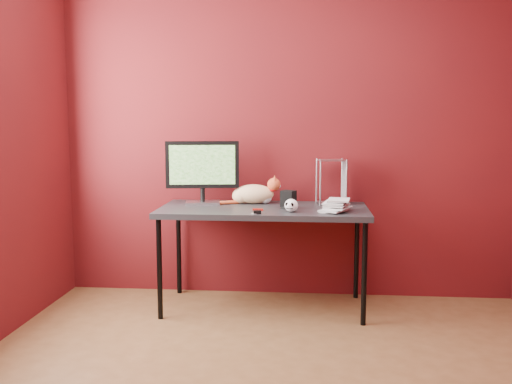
# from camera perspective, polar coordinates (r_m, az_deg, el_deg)

# --- Properties ---
(room) EXTENTS (3.52, 3.52, 2.61)m
(room) POSITION_cam_1_polar(r_m,az_deg,el_deg) (2.70, 1.79, 8.61)
(room) COLOR brown
(room) RESTS_ON ground
(desk) EXTENTS (1.50, 0.70, 0.75)m
(desk) POSITION_cam_1_polar(r_m,az_deg,el_deg) (4.13, 0.77, -2.24)
(desk) COLOR black
(desk) RESTS_ON ground
(monitor) EXTENTS (0.54, 0.21, 0.47)m
(monitor) POSITION_cam_1_polar(r_m,az_deg,el_deg) (4.28, -5.38, 2.30)
(monitor) COLOR #ABAAAF
(monitor) RESTS_ON desk
(cat) EXTENTS (0.45, 0.19, 0.22)m
(cat) POSITION_cam_1_polar(r_m,az_deg,el_deg) (4.31, -0.21, -0.17)
(cat) COLOR orange
(cat) RESTS_ON desk
(skull_mug) EXTENTS (0.09, 0.10, 0.09)m
(skull_mug) POSITION_cam_1_polar(r_m,az_deg,el_deg) (3.92, 3.54, -1.34)
(skull_mug) COLOR white
(skull_mug) RESTS_ON desk
(speaker) EXTENTS (0.12, 0.11, 0.13)m
(speaker) POSITION_cam_1_polar(r_m,az_deg,el_deg) (4.07, 3.26, -0.83)
(speaker) COLOR black
(speaker) RESTS_ON desk
(book_stack) EXTENTS (0.23, 0.25, 0.99)m
(book_stack) POSITION_cam_1_polar(r_m,az_deg,el_deg) (3.96, 7.12, 5.22)
(book_stack) COLOR beige
(book_stack) RESTS_ON desk
(wire_rack) EXTENTS (0.22, 0.19, 0.34)m
(wire_rack) POSITION_cam_1_polar(r_m,az_deg,el_deg) (4.32, 7.54, 1.05)
(wire_rack) COLOR #ABAAAF
(wire_rack) RESTS_ON desk
(pocket_knife) EXTENTS (0.08, 0.02, 0.01)m
(pocket_knife) POSITION_cam_1_polar(r_m,az_deg,el_deg) (3.98, 0.20, -1.76)
(pocket_knife) COLOR #98110B
(pocket_knife) RESTS_ON desk
(black_gadget) EXTENTS (0.05, 0.04, 0.02)m
(black_gadget) POSITION_cam_1_polar(r_m,az_deg,el_deg) (3.84, 0.13, -2.03)
(black_gadget) COLOR black
(black_gadget) RESTS_ON desk
(washer) EXTENTS (0.05, 0.05, 0.00)m
(washer) POSITION_cam_1_polar(r_m,az_deg,el_deg) (3.85, -0.13, -2.16)
(washer) COLOR #ABAAAF
(washer) RESTS_ON desk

